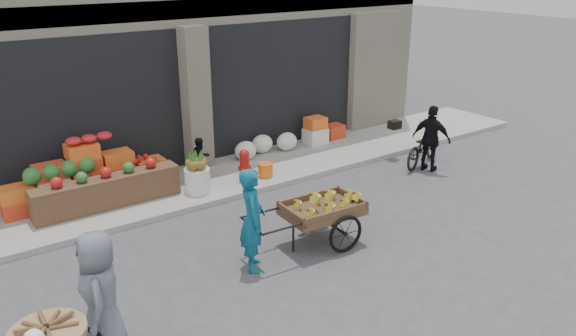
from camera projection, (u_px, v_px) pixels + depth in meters
ground at (339, 257)px, 9.26m from camera, size 80.00×80.00×0.00m
sidewalk at (219, 179)px, 12.36m from camera, size 18.00×2.20×0.12m
building at (137, 11)px, 14.19m from camera, size 14.00×6.45×7.00m
fruit_display at (99, 173)px, 11.01m from camera, size 3.10×1.12×1.24m
pineapple_bin at (197, 180)px, 11.46m from camera, size 0.52×0.52×0.50m
fire_hydrant at (245, 164)px, 11.97m from camera, size 0.22×0.22×0.71m
orange_bucket at (266, 170)px, 12.29m from camera, size 0.32×0.32×0.30m
right_bay_goods at (298, 137)px, 14.11m from camera, size 3.35×0.60×0.70m
seated_person at (201, 158)px, 12.06m from camera, size 0.51×0.43×0.93m
banana_cart at (320, 207)px, 9.47m from camera, size 2.30×1.06×0.94m
vendor_woman at (252, 220)px, 8.67m from camera, size 0.63×0.73×1.69m
vendor_grey at (101, 295)px, 6.76m from camera, size 0.78×0.95×1.67m
bicycle at (423, 146)px, 13.28m from camera, size 1.82×1.14×0.90m
cyclist at (431, 139)px, 12.76m from camera, size 0.66×0.98×1.54m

